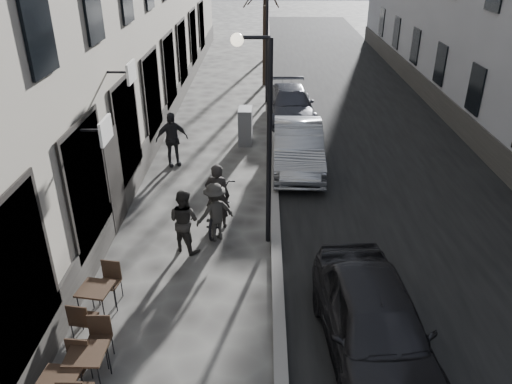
{
  "coord_description": "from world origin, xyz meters",
  "views": [
    {
      "loc": [
        -0.14,
        -4.7,
        6.85
      ],
      "look_at": [
        -0.29,
        5.18,
        1.8
      ],
      "focal_mm": 35.0,
      "sensor_mm": 36.0,
      "label": 1
    }
  ],
  "objects_px": {
    "car_near": "(375,324)",
    "car_far": "(291,104)",
    "streetlamp_far": "(263,32)",
    "utility_cabinet": "(245,126)",
    "streetlamp_near": "(262,122)",
    "pedestrian_far": "(172,139)",
    "bistro_set_c": "(97,300)",
    "car_mid": "(298,146)",
    "pedestrian_near": "(184,221)",
    "pedestrian_mid": "(215,212)",
    "bicycle": "(218,208)",
    "bistro_set_b": "(88,366)"
  },
  "relations": [
    {
      "from": "car_far",
      "to": "car_near",
      "type": "bearing_deg",
      "value": -88.92
    },
    {
      "from": "bicycle",
      "to": "pedestrian_far",
      "type": "xyz_separation_m",
      "value": [
        -1.84,
        3.97,
        0.37
      ]
    },
    {
      "from": "car_mid",
      "to": "car_far",
      "type": "relative_size",
      "value": 1.0
    },
    {
      "from": "pedestrian_near",
      "to": "car_near",
      "type": "distance_m",
      "value": 5.2
    },
    {
      "from": "car_near",
      "to": "car_mid",
      "type": "xyz_separation_m",
      "value": [
        -0.86,
        8.45,
        -0.01
      ]
    },
    {
      "from": "bicycle",
      "to": "pedestrian_mid",
      "type": "distance_m",
      "value": 0.68
    },
    {
      "from": "bistro_set_b",
      "to": "pedestrian_mid",
      "type": "height_order",
      "value": "pedestrian_mid"
    },
    {
      "from": "bicycle",
      "to": "pedestrian_mid",
      "type": "bearing_deg",
      "value": 96.82
    },
    {
      "from": "pedestrian_near",
      "to": "pedestrian_far",
      "type": "distance_m",
      "value": 5.24
    },
    {
      "from": "utility_cabinet",
      "to": "car_far",
      "type": "distance_m",
      "value": 3.33
    },
    {
      "from": "streetlamp_far",
      "to": "bistro_set_b",
      "type": "xyz_separation_m",
      "value": [
        -2.87,
        -16.64,
        -2.7
      ]
    },
    {
      "from": "bistro_set_b",
      "to": "car_near",
      "type": "xyz_separation_m",
      "value": [
        4.9,
        0.76,
        0.29
      ]
    },
    {
      "from": "streetlamp_near",
      "to": "car_near",
      "type": "distance_m",
      "value": 5.0
    },
    {
      "from": "streetlamp_near",
      "to": "streetlamp_far",
      "type": "xyz_separation_m",
      "value": [
        0.0,
        12.0,
        0.0
      ]
    },
    {
      "from": "streetlamp_near",
      "to": "car_far",
      "type": "distance_m",
      "value": 9.94
    },
    {
      "from": "bistro_set_b",
      "to": "streetlamp_near",
      "type": "bearing_deg",
      "value": 58.24
    },
    {
      "from": "streetlamp_far",
      "to": "utility_cabinet",
      "type": "distance_m",
      "value": 5.86
    },
    {
      "from": "car_near",
      "to": "bistro_set_c",
      "type": "bearing_deg",
      "value": 165.71
    },
    {
      "from": "car_mid",
      "to": "bistro_set_b",
      "type": "bearing_deg",
      "value": -112.45
    },
    {
      "from": "car_near",
      "to": "car_far",
      "type": "distance_m",
      "value": 13.46
    },
    {
      "from": "pedestrian_near",
      "to": "car_near",
      "type": "xyz_separation_m",
      "value": [
        3.88,
        -3.46,
        -0.07
      ]
    },
    {
      "from": "utility_cabinet",
      "to": "bicycle",
      "type": "xyz_separation_m",
      "value": [
        -0.51,
        -6.02,
        -0.12
      ]
    },
    {
      "from": "bistro_set_c",
      "to": "car_near",
      "type": "bearing_deg",
      "value": -1.28
    },
    {
      "from": "streetlamp_near",
      "to": "car_mid",
      "type": "distance_m",
      "value": 5.3
    },
    {
      "from": "bicycle",
      "to": "pedestrian_near",
      "type": "bearing_deg",
      "value": 65.9
    },
    {
      "from": "bistro_set_c",
      "to": "utility_cabinet",
      "type": "bearing_deg",
      "value": 83.8
    },
    {
      "from": "streetlamp_far",
      "to": "utility_cabinet",
      "type": "height_order",
      "value": "streetlamp_far"
    },
    {
      "from": "pedestrian_near",
      "to": "car_mid",
      "type": "height_order",
      "value": "pedestrian_near"
    },
    {
      "from": "bistro_set_b",
      "to": "utility_cabinet",
      "type": "bearing_deg",
      "value": 78.82
    },
    {
      "from": "pedestrian_mid",
      "to": "car_near",
      "type": "height_order",
      "value": "pedestrian_mid"
    },
    {
      "from": "pedestrian_near",
      "to": "pedestrian_far",
      "type": "relative_size",
      "value": 0.89
    },
    {
      "from": "streetlamp_near",
      "to": "car_far",
      "type": "relative_size",
      "value": 1.14
    },
    {
      "from": "streetlamp_far",
      "to": "pedestrian_mid",
      "type": "xyz_separation_m",
      "value": [
        -1.15,
        -11.92,
        -2.39
      ]
    },
    {
      "from": "pedestrian_near",
      "to": "bicycle",
      "type": "bearing_deg",
      "value": -90.67
    },
    {
      "from": "streetlamp_near",
      "to": "car_far",
      "type": "bearing_deg",
      "value": 83.0
    },
    {
      "from": "streetlamp_far",
      "to": "car_near",
      "type": "xyz_separation_m",
      "value": [
        2.03,
        -15.88,
        -2.41
      ]
    },
    {
      "from": "pedestrian_mid",
      "to": "car_far",
      "type": "xyz_separation_m",
      "value": [
        2.32,
        9.47,
        -0.13
      ]
    },
    {
      "from": "streetlamp_far",
      "to": "pedestrian_mid",
      "type": "distance_m",
      "value": 12.21
    },
    {
      "from": "pedestrian_mid",
      "to": "car_near",
      "type": "distance_m",
      "value": 5.08
    },
    {
      "from": "streetlamp_far",
      "to": "car_near",
      "type": "height_order",
      "value": "streetlamp_far"
    },
    {
      "from": "pedestrian_mid",
      "to": "car_mid",
      "type": "xyz_separation_m",
      "value": [
        2.32,
        4.49,
        -0.03
      ]
    },
    {
      "from": "pedestrian_mid",
      "to": "car_near",
      "type": "relative_size",
      "value": 0.35
    },
    {
      "from": "utility_cabinet",
      "to": "car_mid",
      "type": "distance_m",
      "value": 2.83
    },
    {
      "from": "car_near",
      "to": "car_far",
      "type": "xyz_separation_m",
      "value": [
        -0.86,
        13.43,
        -0.1
      ]
    },
    {
      "from": "bicycle",
      "to": "pedestrian_mid",
      "type": "relative_size",
      "value": 1.34
    },
    {
      "from": "bistro_set_c",
      "to": "car_mid",
      "type": "height_order",
      "value": "car_mid"
    },
    {
      "from": "bicycle",
      "to": "car_near",
      "type": "bearing_deg",
      "value": 132.23
    },
    {
      "from": "streetlamp_near",
      "to": "pedestrian_far",
      "type": "bearing_deg",
      "value": 122.47
    },
    {
      "from": "pedestrian_far",
      "to": "pedestrian_near",
      "type": "bearing_deg",
      "value": -100.55
    },
    {
      "from": "car_mid",
      "to": "bistro_set_c",
      "type": "bearing_deg",
      "value": -119.19
    }
  ]
}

